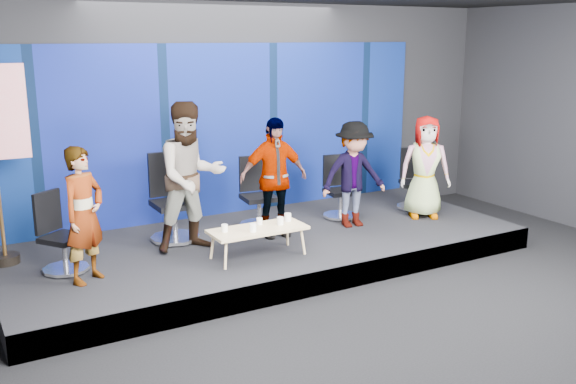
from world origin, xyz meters
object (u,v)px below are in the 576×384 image
at_px(chair_b, 173,212).
at_px(panelist_b, 191,177).
at_px(mug_c, 260,221).
at_px(panelist_c, 274,177).
at_px(chair_d, 339,197).
at_px(panelist_d, 354,174).
at_px(flag_stand, 6,154).
at_px(coffee_table, 258,230).
at_px(chair_e, 413,189).
at_px(mug_e, 288,217).
at_px(chair_a, 61,246).
at_px(panelist_a, 84,215).
at_px(panelist_e, 425,167).
at_px(mug_a, 225,228).
at_px(mug_d, 280,221).
at_px(chair_c, 258,204).
at_px(mug_b, 253,228).

distance_m(chair_b, panelist_b, 0.76).
relative_size(panelist_b, mug_c, 22.40).
xyz_separation_m(panelist_c, chair_d, (1.31, 0.33, -0.51)).
height_order(panelist_d, flag_stand, flag_stand).
xyz_separation_m(coffee_table, mug_c, (0.09, 0.13, 0.07)).
relative_size(chair_e, mug_e, 9.28).
relative_size(panelist_c, chair_e, 1.72).
bearing_deg(chair_e, chair_d, -157.55).
relative_size(chair_a, panelist_a, 0.62).
bearing_deg(panelist_c, chair_d, 20.47).
distance_m(panelist_e, flag_stand, 5.81).
distance_m(panelist_e, mug_a, 3.51).
bearing_deg(panelist_e, panelist_d, -156.70).
bearing_deg(chair_b, panelist_d, -14.99).
xyz_separation_m(mug_c, mug_d, (0.23, -0.13, 0.01)).
height_order(panelist_d, mug_e, panelist_d).
height_order(chair_a, coffee_table, chair_a).
xyz_separation_m(chair_a, chair_c, (2.84, 0.51, 0.02)).
xyz_separation_m(chair_a, mug_d, (2.55, -0.69, 0.11)).
bearing_deg(chair_c, mug_b, -112.71).
bearing_deg(coffee_table, chair_d, 28.12).
bearing_deg(panelist_e, mug_a, -145.31).
bearing_deg(chair_c, panelist_b, -150.83).
bearing_deg(mug_c, chair_d, 26.10).
xyz_separation_m(panelist_b, mug_e, (1.07, -0.61, -0.53)).
distance_m(panelist_a, chair_d, 4.05).
bearing_deg(chair_e, panelist_a, -144.10).
height_order(panelist_a, chair_d, panelist_a).
relative_size(panelist_b, flag_stand, 0.76).
height_order(mug_b, mug_d, mug_b).
bearing_deg(panelist_c, chair_c, 95.74).
height_order(chair_c, panelist_c, panelist_c).
bearing_deg(mug_e, chair_b, 136.13).
distance_m(chair_d, mug_e, 1.72).
bearing_deg(panelist_b, mug_a, -74.92).
height_order(chair_d, coffee_table, chair_d).
height_order(chair_d, panelist_d, panelist_d).
bearing_deg(mug_e, mug_c, 173.41).
distance_m(chair_e, panelist_e, 0.68).
bearing_deg(mug_e, panelist_e, 7.14).
bearing_deg(chair_a, mug_a, -54.35).
xyz_separation_m(chair_c, flag_stand, (-3.27, 0.09, 1.01)).
height_order(panelist_a, panelist_d, panelist_a).
bearing_deg(panelist_d, flag_stand, 178.14).
xyz_separation_m(panelist_a, panelist_e, (5.09, 0.18, 0.00)).
bearing_deg(chair_a, chair_e, -33.38).
bearing_deg(chair_e, mug_a, -138.58).
bearing_deg(panelist_e, mug_d, -142.47).
bearing_deg(mug_a, coffee_table, -8.09).
bearing_deg(flag_stand, panelist_b, -13.92).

